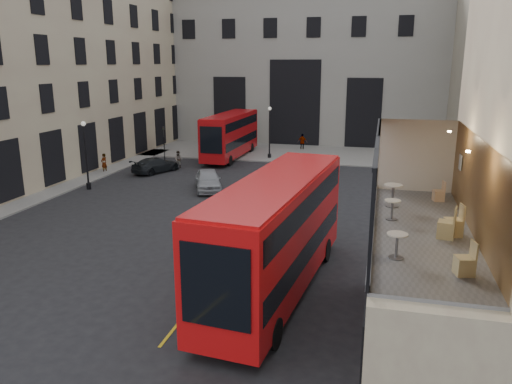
% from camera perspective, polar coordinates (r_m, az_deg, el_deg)
% --- Properties ---
extents(ground, '(140.00, 140.00, 0.00)m').
position_cam_1_polar(ground, '(19.15, -3.39, -15.82)').
color(ground, black).
rests_on(ground, ground).
extents(host_frontage, '(3.00, 11.00, 4.50)m').
position_cam_1_polar(host_frontage, '(17.45, 17.75, -11.38)').
color(host_frontage, beige).
rests_on(host_frontage, ground).
extents(cafe_floor, '(3.00, 10.00, 0.10)m').
position_cam_1_polar(cafe_floor, '(16.60, 18.36, -4.20)').
color(cafe_floor, slate).
rests_on(cafe_floor, host_frontage).
extents(gateway, '(35.00, 10.60, 18.00)m').
position_cam_1_polar(gateway, '(64.50, 5.30, 14.28)').
color(gateway, gray).
rests_on(gateway, ground).
extents(pavement_far, '(40.00, 12.00, 0.12)m').
position_cam_1_polar(pavement_far, '(55.69, 2.44, 4.64)').
color(pavement_far, slate).
rests_on(pavement_far, ground).
extents(traffic_light_near, '(0.16, 0.20, 3.80)m').
position_cam_1_polar(traffic_light_near, '(29.29, 1.70, 0.24)').
color(traffic_light_near, black).
rests_on(traffic_light_near, ground).
extents(traffic_light_far, '(0.16, 0.20, 3.80)m').
position_cam_1_polar(traffic_light_far, '(48.65, -10.48, 5.78)').
color(traffic_light_far, black).
rests_on(traffic_light_far, ground).
extents(street_lamp_a, '(0.36, 0.36, 5.33)m').
position_cam_1_polar(street_lamp_a, '(40.96, -18.81, 3.56)').
color(street_lamp_a, black).
rests_on(street_lamp_a, ground).
extents(street_lamp_b, '(0.36, 0.36, 5.33)m').
position_cam_1_polar(street_lamp_b, '(51.46, 1.56, 6.45)').
color(street_lamp_b, black).
rests_on(street_lamp_b, ground).
extents(bus_near, '(4.10, 12.82, 5.03)m').
position_cam_1_polar(bus_near, '(21.24, 2.40, -4.26)').
color(bus_near, red).
rests_on(bus_near, ground).
extents(bus_far, '(2.88, 11.55, 4.59)m').
position_cam_1_polar(bus_far, '(51.91, -2.93, 6.71)').
color(bus_far, '#AE0C0F').
rests_on(bus_far, ground).
extents(car_a, '(3.58, 5.10, 1.61)m').
position_cam_1_polar(car_a, '(39.03, -5.50, 1.38)').
color(car_a, '#9A9CA2').
rests_on(car_a, ground).
extents(car_b, '(1.70, 4.35, 1.41)m').
position_cam_1_polar(car_b, '(37.93, 1.99, 0.90)').
color(car_b, '#961909').
rests_on(car_b, ground).
extents(car_c, '(3.62, 5.07, 1.36)m').
position_cam_1_polar(car_c, '(46.07, -11.40, 3.04)').
color(car_c, black).
rests_on(car_c, ground).
extents(bicycle, '(1.90, 0.69, 0.99)m').
position_cam_1_polar(bicycle, '(26.35, -1.10, -5.82)').
color(bicycle, gray).
rests_on(bicycle, ground).
extents(cyclist, '(0.49, 0.71, 1.88)m').
position_cam_1_polar(cyclist, '(27.05, 0.04, -4.26)').
color(cyclist, '#F2FF1A').
rests_on(cyclist, ground).
extents(pedestrian_a, '(0.86, 0.71, 1.60)m').
position_cam_1_polar(pedestrian_a, '(47.74, -8.83, 3.70)').
color(pedestrian_a, gray).
rests_on(pedestrian_a, ground).
extents(pedestrian_b, '(1.36, 1.17, 1.83)m').
position_cam_1_polar(pedestrian_b, '(49.02, -4.55, 4.25)').
color(pedestrian_b, gray).
rests_on(pedestrian_b, ground).
extents(pedestrian_c, '(1.10, 0.50, 1.85)m').
position_cam_1_polar(pedestrian_c, '(57.05, 5.33, 5.71)').
color(pedestrian_c, gray).
rests_on(pedestrian_c, ground).
extents(pedestrian_d, '(1.09, 1.10, 1.92)m').
position_cam_1_polar(pedestrian_d, '(51.07, 16.86, 4.13)').
color(pedestrian_d, gray).
rests_on(pedestrian_d, ground).
extents(pedestrian_e, '(0.55, 0.72, 1.75)m').
position_cam_1_polar(pedestrian_e, '(47.06, -16.98, 3.17)').
color(pedestrian_e, gray).
rests_on(pedestrian_e, ground).
extents(cafe_table_near, '(0.56, 0.56, 0.70)m').
position_cam_1_polar(cafe_table_near, '(13.84, 15.82, -5.51)').
color(cafe_table_near, silver).
rests_on(cafe_table_near, cafe_floor).
extents(cafe_table_mid, '(0.54, 0.54, 0.67)m').
position_cam_1_polar(cafe_table_mid, '(17.17, 15.32, -1.62)').
color(cafe_table_mid, silver).
rests_on(cafe_table_mid, cafe_floor).
extents(cafe_table_far, '(0.66, 0.66, 0.82)m').
position_cam_1_polar(cafe_table_far, '(18.69, 15.40, -0.00)').
color(cafe_table_far, beige).
rests_on(cafe_table_far, cafe_floor).
extents(cafe_chair_a, '(0.51, 0.51, 0.86)m').
position_cam_1_polar(cafe_chair_a, '(13.43, 22.77, -7.66)').
color(cafe_chair_a, tan).
rests_on(cafe_chair_a, cafe_floor).
extents(cafe_chair_b, '(0.57, 0.57, 0.97)m').
position_cam_1_polar(cafe_chair_b, '(15.92, 20.97, -3.92)').
color(cafe_chair_b, tan).
rests_on(cafe_chair_b, cafe_floor).
extents(cafe_chair_c, '(0.55, 0.55, 0.97)m').
position_cam_1_polar(cafe_chair_c, '(16.23, 21.68, -3.64)').
color(cafe_chair_c, '#D8BD7D').
rests_on(cafe_chair_c, cafe_floor).
extents(cafe_chair_d, '(0.45, 0.45, 0.77)m').
position_cam_1_polar(cafe_chair_d, '(20.05, 20.16, -0.32)').
color(cafe_chair_d, tan).
rests_on(cafe_chair_d, cafe_floor).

